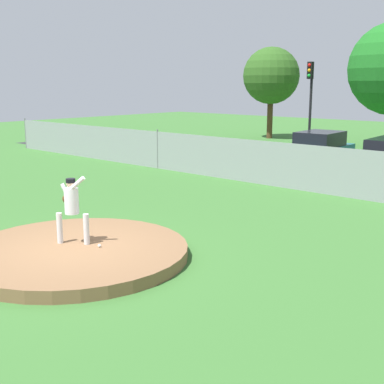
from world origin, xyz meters
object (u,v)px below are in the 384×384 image
(traffic_cone_orange, at_px, (270,156))
(parked_car_teal, at_px, (319,151))
(pitcher_youth, at_px, (71,204))
(baseball, at_px, (99,246))
(traffic_light_near, at_px, (310,92))

(traffic_cone_orange, bearing_deg, parked_car_teal, -9.74)
(pitcher_youth, xyz_separation_m, baseball, (0.68, 0.22, -0.89))
(pitcher_youth, relative_size, baseball, 21.52)
(parked_car_teal, height_order, traffic_light_near, traffic_light_near)
(parked_car_teal, bearing_deg, pitcher_youth, -83.10)
(baseball, xyz_separation_m, traffic_light_near, (-5.18, 18.40, 3.09))
(parked_car_teal, relative_size, traffic_light_near, 0.83)
(pitcher_youth, xyz_separation_m, traffic_cone_orange, (-4.81, 15.38, -0.93))
(traffic_cone_orange, distance_m, traffic_light_near, 4.51)
(baseball, bearing_deg, parked_car_teal, 99.59)
(baseball, bearing_deg, traffic_cone_orange, 109.87)
(pitcher_youth, height_order, parked_car_teal, pitcher_youth)
(parked_car_teal, xyz_separation_m, traffic_light_near, (-2.70, 3.75, 2.59))
(pitcher_youth, bearing_deg, traffic_cone_orange, 107.35)
(baseball, distance_m, traffic_cone_orange, 16.13)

